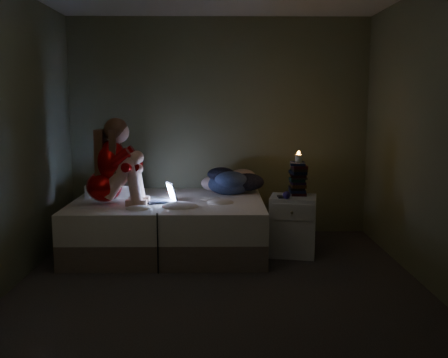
{
  "coord_description": "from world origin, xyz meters",
  "views": [
    {
      "loc": [
        -0.01,
        -4.34,
        1.6
      ],
      "look_at": [
        0.05,
        1.0,
        0.8
      ],
      "focal_mm": 41.18,
      "sensor_mm": 36.0,
      "label": 1
    }
  ],
  "objects_px": {
    "laptop": "(160,192)",
    "bed": "(169,225)",
    "candle": "(298,159)",
    "nightstand": "(293,225)",
    "woman": "(103,161)",
    "phone": "(283,197)"
  },
  "relations": [
    {
      "from": "bed",
      "to": "laptop",
      "type": "xyz_separation_m",
      "value": [
        -0.07,
        -0.13,
        0.39
      ]
    },
    {
      "from": "bed",
      "to": "candle",
      "type": "relative_size",
      "value": 25.33
    },
    {
      "from": "woman",
      "to": "laptop",
      "type": "bearing_deg",
      "value": 10.62
    },
    {
      "from": "laptop",
      "to": "candle",
      "type": "bearing_deg",
      "value": -21.81
    },
    {
      "from": "woman",
      "to": "nightstand",
      "type": "relative_size",
      "value": 1.43
    },
    {
      "from": "laptop",
      "to": "nightstand",
      "type": "distance_m",
      "value": 1.44
    },
    {
      "from": "laptop",
      "to": "phone",
      "type": "relative_size",
      "value": 2.16
    },
    {
      "from": "laptop",
      "to": "nightstand",
      "type": "height_order",
      "value": "laptop"
    },
    {
      "from": "candle",
      "to": "laptop",
      "type": "bearing_deg",
      "value": -178.16
    },
    {
      "from": "candle",
      "to": "bed",
      "type": "bearing_deg",
      "value": 176.41
    },
    {
      "from": "nightstand",
      "to": "woman",
      "type": "bearing_deg",
      "value": -166.62
    },
    {
      "from": "candle",
      "to": "nightstand",
      "type": "bearing_deg",
      "value": -126.14
    },
    {
      "from": "woman",
      "to": "laptop",
      "type": "distance_m",
      "value": 0.66
    },
    {
      "from": "bed",
      "to": "woman",
      "type": "height_order",
      "value": "woman"
    },
    {
      "from": "nightstand",
      "to": "bed",
      "type": "bearing_deg",
      "value": -175.58
    },
    {
      "from": "woman",
      "to": "candle",
      "type": "height_order",
      "value": "woman"
    },
    {
      "from": "woman",
      "to": "nightstand",
      "type": "distance_m",
      "value": 2.08
    },
    {
      "from": "laptop",
      "to": "nightstand",
      "type": "relative_size",
      "value": 0.48
    },
    {
      "from": "nightstand",
      "to": "phone",
      "type": "distance_m",
      "value": 0.35
    },
    {
      "from": "laptop",
      "to": "bed",
      "type": "bearing_deg",
      "value": 37.06
    },
    {
      "from": "bed",
      "to": "nightstand",
      "type": "relative_size",
      "value": 3.24
    },
    {
      "from": "bed",
      "to": "candle",
      "type": "bearing_deg",
      "value": -3.59
    }
  ]
}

